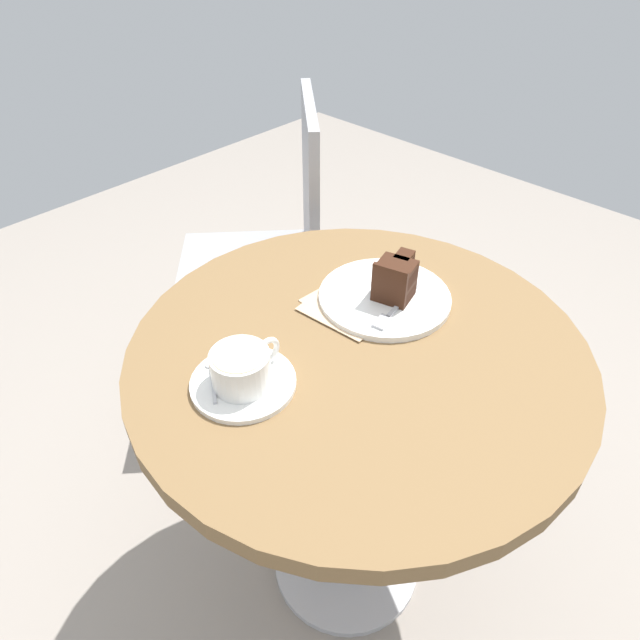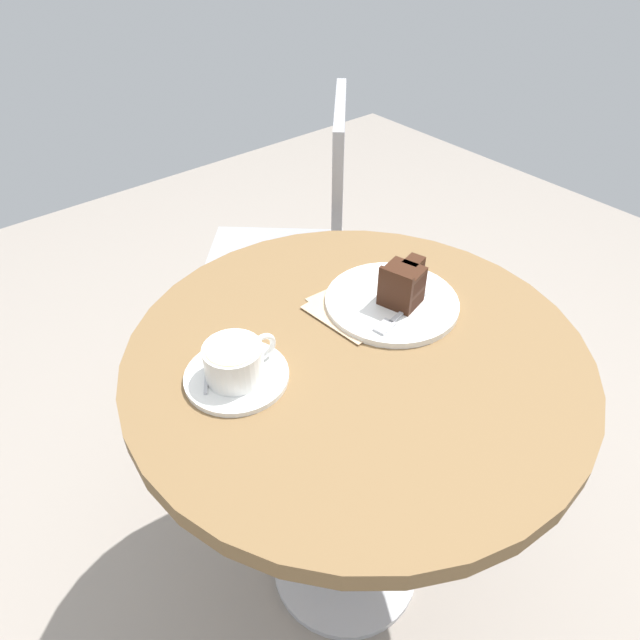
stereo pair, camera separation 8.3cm
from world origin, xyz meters
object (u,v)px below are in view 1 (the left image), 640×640
object	(u,v)px
coffee_cup	(242,367)
saucer	(243,383)
teaspoon	(212,375)
napkin	(355,303)
cake_plate	(384,297)
cafe_chair	(278,242)
cake_slice	(396,279)
fork	(393,311)

from	to	relation	value
coffee_cup	saucer	bearing A→B (deg)	69.69
teaspoon	napkin	distance (m)	0.29
coffee_cup	cake_plate	xyz separation A→B (m)	(0.32, -0.02, -0.03)
coffee_cup	cafe_chair	bearing A→B (deg)	43.43
teaspoon	cafe_chair	xyz separation A→B (m)	(0.54, 0.44, -0.19)
napkin	cake_plate	bearing A→B (deg)	-32.67
cake_slice	teaspoon	bearing A→B (deg)	167.73
teaspoon	cafe_chair	distance (m)	0.72
fork	napkin	bearing A→B (deg)	-86.21
saucer	cake_slice	world-z (taller)	cake_slice
saucer	cake_plate	size ratio (longest dim) A/B	0.68
cake_plate	fork	bearing A→B (deg)	-124.78
cake_plate	napkin	bearing A→B (deg)	147.33
coffee_cup	cafe_chair	world-z (taller)	cafe_chair
teaspoon	napkin	xyz separation A→B (m)	(0.29, -0.03, -0.01)
teaspoon	cake_plate	size ratio (longest dim) A/B	0.34
cake_plate	cafe_chair	bearing A→B (deg)	68.53
saucer	cafe_chair	bearing A→B (deg)	43.34
coffee_cup	teaspoon	bearing A→B (deg)	119.16
coffee_cup	fork	size ratio (longest dim) A/B	0.81
napkin	coffee_cup	bearing A→B (deg)	-177.56
cafe_chair	cake_plate	bearing A→B (deg)	20.90
coffee_cup	napkin	size ratio (longest dim) A/B	0.69
saucer	coffee_cup	bearing A→B (deg)	-110.31
coffee_cup	cafe_chair	size ratio (longest dim) A/B	0.14
coffee_cup	teaspoon	world-z (taller)	coffee_cup
saucer	teaspoon	bearing A→B (deg)	121.46
cake_plate	cake_slice	distance (m)	0.04
cake_slice	cafe_chair	bearing A→B (deg)	70.03
saucer	coffee_cup	size ratio (longest dim) A/B	1.33
saucer	fork	world-z (taller)	fork
coffee_cup	fork	world-z (taller)	coffee_cup
cake_slice	napkin	bearing A→B (deg)	142.95
saucer	napkin	world-z (taller)	saucer
cake_slice	cafe_chair	distance (m)	0.60
teaspoon	saucer	bearing A→B (deg)	-114.90
cafe_chair	teaspoon	bearing A→B (deg)	-8.24
cake_plate	coffee_cup	bearing A→B (deg)	176.61
cake_plate	napkin	xyz separation A→B (m)	(-0.05, 0.03, -0.00)
teaspoon	cake_plate	xyz separation A→B (m)	(0.34, -0.06, -0.00)
fork	napkin	world-z (taller)	fork
saucer	coffee_cup	world-z (taller)	coffee_cup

